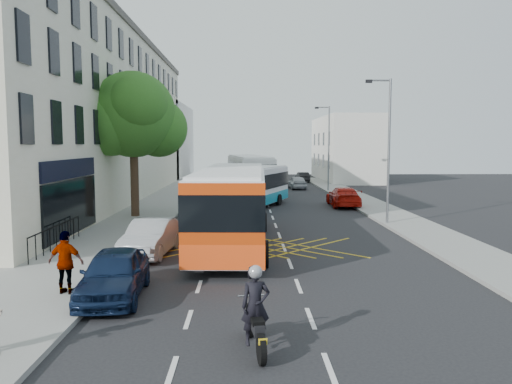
{
  "coord_description": "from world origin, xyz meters",
  "views": [
    {
      "loc": [
        -1.71,
        -15.67,
        4.56
      ],
      "look_at": [
        -1.17,
        8.87,
        2.2
      ],
      "focal_mm": 35.0,
      "sensor_mm": 36.0,
      "label": 1
    }
  ],
  "objects": [
    {
      "name": "ground",
      "position": [
        0.0,
        0.0,
        0.0
      ],
      "size": [
        120.0,
        120.0,
        0.0
      ],
      "primitive_type": "plane",
      "color": "black",
      "rests_on": "ground"
    },
    {
      "name": "street_tree",
      "position": [
        -8.51,
        14.97,
        6.29
      ],
      "size": [
        6.3,
        5.7,
        8.8
      ],
      "color": "#382619",
      "rests_on": "pavement_left"
    },
    {
      "name": "terrace_main",
      "position": [
        -14.0,
        24.49,
        6.76
      ],
      "size": [
        8.3,
        45.0,
        13.5
      ],
      "color": "beige",
      "rests_on": "ground"
    },
    {
      "name": "pedestrian_far",
      "position": [
        -7.0,
        -1.13,
        1.09
      ],
      "size": [
        1.16,
        0.64,
        1.87
      ],
      "primitive_type": "imported",
      "rotation": [
        0.0,
        0.0,
        2.96
      ],
      "color": "gray",
      "rests_on": "pavement_left"
    },
    {
      "name": "distant_car_silver",
      "position": [
        3.58,
        35.09,
        0.67
      ],
      "size": [
        1.92,
        4.05,
        1.34
      ],
      "primitive_type": "imported",
      "rotation": [
        0.0,
        0.0,
        3.23
      ],
      "color": "#ABADB3",
      "rests_on": "ground"
    },
    {
      "name": "terrace_far",
      "position": [
        -14.0,
        55.0,
        5.0
      ],
      "size": [
        8.0,
        20.0,
        10.0
      ],
      "primitive_type": "cube",
      "color": "silver",
      "rests_on": "ground"
    },
    {
      "name": "bus_far",
      "position": [
        -1.32,
        30.9,
        1.83
      ],
      "size": [
        4.44,
        12.63,
        3.48
      ],
      "rotation": [
        0.0,
        0.0,
        0.13
      ],
      "color": "silver",
      "rests_on": "ground"
    },
    {
      "name": "lamp_far",
      "position": [
        6.2,
        32.0,
        4.62
      ],
      "size": [
        1.45,
        0.15,
        8.0
      ],
      "color": "slate",
      "rests_on": "pavement_right"
    },
    {
      "name": "bus_near",
      "position": [
        -2.27,
        6.6,
        1.83
      ],
      "size": [
        3.4,
        12.45,
        3.48
      ],
      "rotation": [
        0.0,
        0.0,
        -0.03
      ],
      "color": "silver",
      "rests_on": "ground"
    },
    {
      "name": "parked_car_silver",
      "position": [
        -5.6,
        4.68,
        0.73
      ],
      "size": [
        1.99,
        4.58,
        1.46
      ],
      "primitive_type": "imported",
      "rotation": [
        0.0,
        0.0,
        -0.1
      ],
      "color": "#A2A6AA",
      "rests_on": "ground"
    },
    {
      "name": "pavement_right",
      "position": [
        7.5,
        15.0,
        0.07
      ],
      "size": [
        3.0,
        70.0,
        0.15
      ],
      "primitive_type": "cube",
      "color": "gray",
      "rests_on": "ground"
    },
    {
      "name": "red_hatchback",
      "position": [
        5.5,
        20.52,
        0.72
      ],
      "size": [
        2.13,
        5.0,
        1.44
      ],
      "primitive_type": "imported",
      "rotation": [
        0.0,
        0.0,
        3.12
      ],
      "color": "#AA1007",
      "rests_on": "ground"
    },
    {
      "name": "distant_car_dark",
      "position": [
        5.26,
        44.64,
        0.59
      ],
      "size": [
        1.53,
        3.68,
        1.18
      ],
      "primitive_type": "imported",
      "rotation": [
        0.0,
        0.0,
        3.22
      ],
      "color": "black",
      "rests_on": "ground"
    },
    {
      "name": "building_right",
      "position": [
        11.0,
        48.0,
        4.0
      ],
      "size": [
        6.0,
        18.0,
        8.0
      ],
      "primitive_type": "cube",
      "color": "silver",
      "rests_on": "ground"
    },
    {
      "name": "motorbike",
      "position": [
        -1.49,
        -5.0,
        0.91
      ],
      "size": [
        0.74,
        2.17,
        1.93
      ],
      "rotation": [
        0.0,
        0.0,
        0.15
      ],
      "color": "black",
      "rests_on": "ground"
    },
    {
      "name": "lamp_near",
      "position": [
        6.2,
        12.0,
        4.62
      ],
      "size": [
        1.45,
        0.15,
        8.0
      ],
      "color": "slate",
      "rests_on": "pavement_right"
    },
    {
      "name": "pavement_left",
      "position": [
        -8.5,
        15.0,
        0.07
      ],
      "size": [
        5.0,
        70.0,
        0.15
      ],
      "primitive_type": "cube",
      "color": "gray",
      "rests_on": "ground"
    },
    {
      "name": "railings",
      "position": [
        -9.7,
        5.3,
        0.72
      ],
      "size": [
        0.08,
        5.6,
        1.14
      ],
      "primitive_type": null,
      "color": "black",
      "rests_on": "pavement_left"
    },
    {
      "name": "parked_car_blue",
      "position": [
        -5.6,
        -1.12,
        0.73
      ],
      "size": [
        1.98,
        4.38,
        1.46
      ],
      "primitive_type": "imported",
      "rotation": [
        0.0,
        0.0,
        0.06
      ],
      "color": "#0E1C38",
      "rests_on": "ground"
    },
    {
      "name": "distant_car_grey",
      "position": [
        -0.12,
        41.62,
        0.64
      ],
      "size": [
        2.41,
        4.71,
        1.27
      ],
      "primitive_type": "imported",
      "rotation": [
        0.0,
        0.0,
        -0.07
      ],
      "color": "#393C40",
      "rests_on": "ground"
    },
    {
      "name": "bus_mid",
      "position": [
        -1.34,
        19.09,
        1.54
      ],
      "size": [
        6.04,
        10.54,
        2.92
      ],
      "rotation": [
        0.0,
        0.0,
        -0.38
      ],
      "color": "silver",
      "rests_on": "ground"
    }
  ]
}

